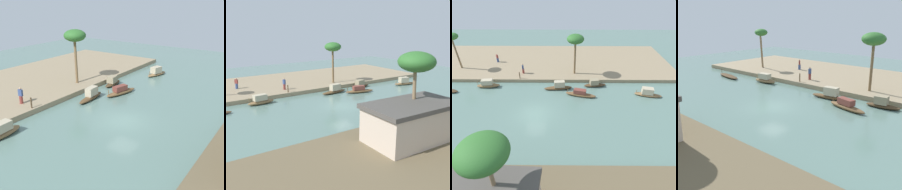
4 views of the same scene
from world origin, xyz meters
TOP-DOWN VIEW (x-y plane):
  - river_water at (0.00, 0.00)m, footprint 76.33×76.33m
  - riverbank_left at (0.00, -15.41)m, footprint 45.50×15.21m
  - sampan_open_hull at (-2.82, -5.89)m, footprint 4.25×1.37m
  - sampan_with_red_awning at (-5.96, -4.07)m, footprint 4.43×1.91m
  - sampan_midstream at (-8.27, -6.78)m, footprint 3.42×1.35m
  - sampan_with_tall_canopy at (7.90, -6.41)m, footprint 3.46×1.29m
  - sampan_upstream_small at (-15.44, -4.18)m, footprint 3.83×1.77m
  - person_by_mooring at (3.15, -9.97)m, footprint 0.41×0.47m
  - mooring_post at (3.38, -8.21)m, footprint 0.14×0.14m
  - palm_tree_left_near at (-5.31, -10.07)m, footprint 2.61×2.61m

SIDE VIEW (x-z plane):
  - river_water at x=0.00m, z-range 0.00..0.00m
  - riverbank_left at x=0.00m, z-range 0.00..0.54m
  - sampan_with_red_awning at x=-5.96m, z-range -0.14..0.91m
  - sampan_midstream at x=-8.27m, z-range -0.15..1.04m
  - sampan_open_hull at x=-2.82m, z-range -0.18..1.14m
  - sampan_upstream_small at x=-15.44m, z-range -0.15..1.11m
  - sampan_with_tall_canopy at x=7.90m, z-range -0.14..1.11m
  - mooring_post at x=3.38m, z-range 0.54..1.59m
  - person_by_mooring at x=3.15m, z-range 0.45..2.13m
  - palm_tree_left_near at x=-5.31m, z-range 2.88..9.32m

